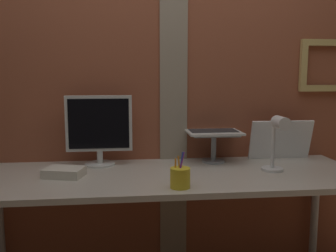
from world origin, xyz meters
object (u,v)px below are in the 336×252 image
object	(u,v)px
laptop	(211,122)
whiteboard_panel	(281,140)
desk_lamp	(277,138)
monitor	(99,127)
pen_cup	(180,177)

from	to	relation	value
laptop	whiteboard_panel	size ratio (longest dim) A/B	0.82
laptop	whiteboard_panel	distance (m)	0.46
desk_lamp	whiteboard_panel	bearing A→B (deg)	63.49
laptop	desk_lamp	world-z (taller)	laptop
monitor	desk_lamp	size ratio (longest dim) A/B	1.31
laptop	desk_lamp	distance (m)	0.46
monitor	pen_cup	world-z (taller)	monitor
desk_lamp	pen_cup	bearing A→B (deg)	-160.29
laptop	monitor	bearing A→B (deg)	-174.29
laptop	whiteboard_panel	bearing A→B (deg)	-4.62
desk_lamp	monitor	bearing A→B (deg)	163.49
laptop	desk_lamp	bearing A→B (deg)	-51.70
monitor	pen_cup	size ratio (longest dim) A/B	2.37
monitor	laptop	distance (m)	0.70
desk_lamp	pen_cup	xyz separation A→B (m)	(-0.56, -0.20, -0.15)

